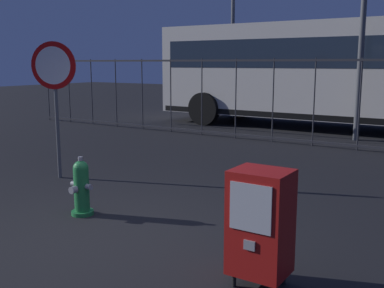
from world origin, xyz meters
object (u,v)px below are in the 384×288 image
at_px(newspaper_box_primary, 260,222).
at_px(bus_near, 338,69).
at_px(fire_hydrant, 81,188).
at_px(stop_sign, 54,81).

relative_size(newspaper_box_primary, bus_near, 0.10).
distance_m(fire_hydrant, stop_sign, 2.41).
relative_size(fire_hydrant, stop_sign, 0.33).
height_order(fire_hydrant, bus_near, bus_near).
relative_size(newspaper_box_primary, stop_sign, 0.46).
relative_size(fire_hydrant, newspaper_box_primary, 0.73).
bearing_deg(newspaper_box_primary, stop_sign, 159.50).
xyz_separation_m(fire_hydrant, newspaper_box_primary, (2.67, -0.51, 0.22)).
height_order(newspaper_box_primary, stop_sign, stop_sign).
height_order(stop_sign, bus_near, bus_near).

